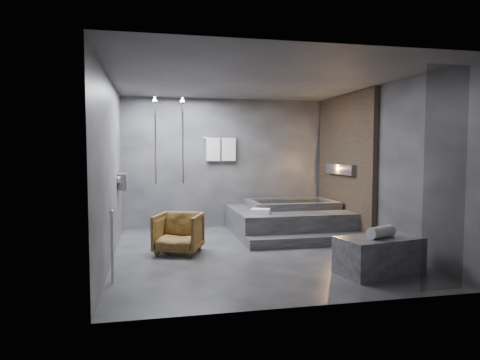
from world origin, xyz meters
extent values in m
plane|color=#2A292C|center=(0.00, 0.00, 0.00)|extent=(5.00, 5.00, 0.00)
cube|color=#464548|center=(0.00, 0.00, 2.80)|extent=(4.50, 5.00, 0.04)
cube|color=#333337|center=(0.00, 2.50, 1.40)|extent=(4.50, 0.04, 2.80)
cube|color=#333337|center=(0.00, -2.50, 1.40)|extent=(4.50, 0.04, 2.80)
cube|color=#333337|center=(-2.25, 0.00, 1.40)|extent=(0.04, 5.00, 2.80)
cube|color=#333337|center=(2.25, 0.00, 1.40)|extent=(0.04, 5.00, 2.80)
cube|color=#83674D|center=(2.19, 1.25, 1.40)|extent=(0.10, 2.40, 2.78)
cube|color=#FF9938|center=(2.11, 1.25, 1.30)|extent=(0.14, 1.20, 0.20)
cube|color=slate|center=(-2.16, 1.40, 1.10)|extent=(0.16, 0.42, 0.30)
imported|color=beige|center=(-2.15, 1.30, 1.05)|extent=(0.08, 0.08, 0.21)
imported|color=beige|center=(-2.15, 1.50, 1.03)|extent=(0.07, 0.07, 0.15)
cylinder|color=silver|center=(-1.00, 2.05, 1.90)|extent=(0.04, 0.04, 1.80)
cylinder|color=silver|center=(-1.55, 2.05, 1.90)|extent=(0.04, 0.04, 1.80)
cylinder|color=silver|center=(-0.15, 2.44, 1.95)|extent=(0.75, 0.02, 0.02)
cube|color=white|center=(-0.32, 2.42, 1.70)|extent=(0.30, 0.06, 0.50)
cube|color=white|center=(0.02, 2.42, 1.70)|extent=(0.30, 0.06, 0.50)
cylinder|color=silver|center=(-2.15, -1.20, 0.45)|extent=(0.04, 0.04, 0.90)
cube|color=black|center=(1.65, -2.45, 1.35)|extent=(0.55, 0.01, 2.60)
cube|color=#2E2E30|center=(1.05, 1.45, 0.25)|extent=(2.20, 2.00, 0.50)
cube|color=#2E2E30|center=(1.05, 0.27, 0.09)|extent=(2.20, 0.36, 0.18)
cube|color=#353538|center=(1.37, -1.53, 0.25)|extent=(1.21, 0.82, 0.50)
imported|color=#432D10|center=(-1.22, 0.22, 0.33)|extent=(0.92, 0.93, 0.66)
cylinder|color=silver|center=(1.38, -1.57, 0.58)|extent=(0.46, 0.32, 0.16)
cube|color=white|center=(0.34, 0.91, 0.55)|extent=(0.41, 0.36, 0.09)
camera|label=1|loc=(-1.67, -6.75, 1.68)|focal=32.00mm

